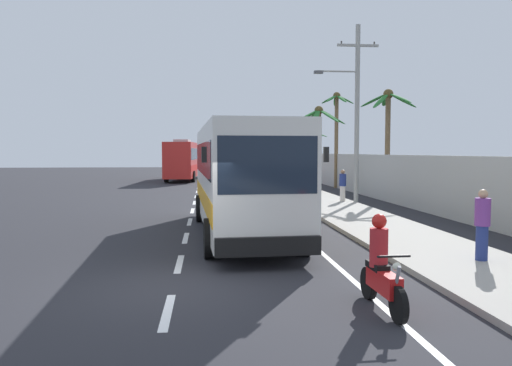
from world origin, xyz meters
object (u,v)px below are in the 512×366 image
(pedestrian_midwalk, at_px, (343,185))
(palm_third, at_px, (336,122))
(coach_bus_foreground, at_px, (240,174))
(motorcycle_beside_bus, at_px, (274,191))
(palm_farthest, at_px, (319,129))
(motorcycle_trailing, at_px, (381,271))
(utility_pole_mid, at_px, (356,110))
(palm_fourth, at_px, (307,141))
(pedestrian_near_kerb, at_px, (482,223))
(palm_second, at_px, (388,121))
(coach_bus_far_lane, at_px, (184,159))

(pedestrian_midwalk, height_order, palm_third, palm_third)
(coach_bus_foreground, bearing_deg, palm_third, 67.19)
(motorcycle_beside_bus, relative_size, palm_farthest, 0.34)
(coach_bus_foreground, bearing_deg, palm_farthest, 68.35)
(motorcycle_trailing, distance_m, utility_pole_mid, 17.89)
(motorcycle_beside_bus, height_order, palm_fourth, palm_fourth)
(palm_third, xyz_separation_m, palm_farthest, (-2.52, -5.11, -0.77))
(coach_bus_foreground, xyz_separation_m, palm_third, (8.63, 20.52, 2.99))
(palm_third, bearing_deg, motorcycle_trailing, -103.17)
(pedestrian_near_kerb, relative_size, palm_second, 0.27)
(coach_bus_far_lane, xyz_separation_m, palm_fourth, (11.77, -1.36, 1.72))
(utility_pole_mid, height_order, palm_third, utility_pole_mid)
(pedestrian_midwalk, relative_size, palm_fourth, 0.33)
(pedestrian_near_kerb, xyz_separation_m, palm_fourth, (3.01, 36.00, 2.70))
(palm_second, bearing_deg, motorcycle_beside_bus, -169.97)
(pedestrian_midwalk, bearing_deg, palm_third, 169.74)
(coach_bus_far_lane, height_order, motorcycle_beside_bus, coach_bus_far_lane)
(palm_third, bearing_deg, motorcycle_beside_bus, -119.69)
(motorcycle_trailing, height_order, palm_second, palm_second)
(coach_bus_far_lane, bearing_deg, palm_second, -59.79)
(palm_second, distance_m, palm_third, 9.70)
(motorcycle_beside_bus, bearing_deg, palm_farthest, 57.39)
(coach_bus_far_lane, relative_size, pedestrian_midwalk, 6.96)
(coach_bus_far_lane, height_order, palm_farthest, palm_farthest)
(pedestrian_near_kerb, xyz_separation_m, palm_farthest, (0.67, 20.70, 3.18))
(coach_bus_far_lane, relative_size, motorcycle_beside_bus, 5.89)
(motorcycle_beside_bus, distance_m, palm_fourth, 22.10)
(pedestrian_near_kerb, distance_m, pedestrian_midwalk, 14.28)
(palm_second, bearing_deg, utility_pole_mid, -138.01)
(coach_bus_foreground, relative_size, motorcycle_trailing, 5.55)
(pedestrian_near_kerb, xyz_separation_m, pedestrian_midwalk, (0.53, 14.27, -0.02))
(coach_bus_foreground, bearing_deg, motorcycle_beside_bus, 75.81)
(coach_bus_foreground, bearing_deg, pedestrian_midwalk, 56.39)
(pedestrian_near_kerb, height_order, pedestrian_midwalk, pedestrian_near_kerb)
(pedestrian_near_kerb, height_order, palm_fourth, palm_fourth)
(palm_second, height_order, palm_fourth, palm_second)
(palm_second, height_order, palm_farthest, palm_second)
(pedestrian_midwalk, bearing_deg, palm_farthest, -178.57)
(pedestrian_midwalk, height_order, utility_pole_mid, utility_pole_mid)
(motorcycle_trailing, height_order, pedestrian_near_kerb, pedestrian_near_kerb)
(coach_bus_far_lane, relative_size, palm_fourth, 2.29)
(pedestrian_near_kerb, bearing_deg, palm_fourth, -25.14)
(coach_bus_foreground, xyz_separation_m, pedestrian_midwalk, (5.97, 8.98, -0.98))
(utility_pole_mid, relative_size, palm_third, 1.27)
(coach_bus_foreground, height_order, motorcycle_trailing, coach_bus_foreground)
(coach_bus_foreground, distance_m, utility_pole_mid, 11.08)
(motorcycle_trailing, distance_m, pedestrian_near_kerb, 4.64)
(coach_bus_foreground, height_order, motorcycle_beside_bus, coach_bus_foreground)
(motorcycle_trailing, relative_size, palm_farthest, 0.34)
(pedestrian_near_kerb, xyz_separation_m, palm_third, (3.19, 25.81, 3.95))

